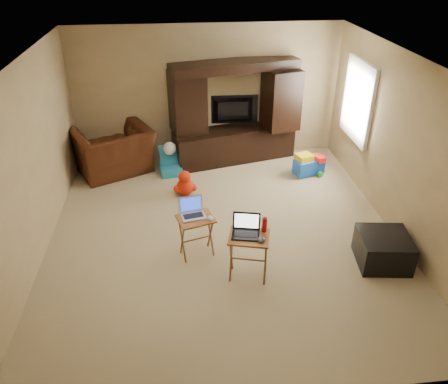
{
  "coord_description": "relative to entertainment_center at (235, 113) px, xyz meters",
  "views": [
    {
      "loc": [
        -0.56,
        -5.27,
        3.79
      ],
      "look_at": [
        0.0,
        -0.2,
        0.8
      ],
      "focal_mm": 35.0,
      "sensor_mm": 36.0,
      "label": 1
    }
  ],
  "objects": [
    {
      "name": "window_pane",
      "position": [
        1.99,
        -0.88,
        0.45
      ],
      "size": [
        0.0,
        1.2,
        1.2
      ],
      "primitive_type": "plane",
      "rotation": [
        1.57,
        0.0,
        -1.57
      ],
      "color": "white",
      "rests_on": "ground"
    },
    {
      "name": "laptop_left",
      "position": [
        -0.92,
        -2.89,
        -0.23
      ],
      "size": [
        0.36,
        0.32,
        0.24
      ],
      "primitive_type": "cube",
      "rotation": [
        0.0,
        0.0,
        0.19
      ],
      "color": "#B3B3B8",
      "rests_on": "tray_table_left"
    },
    {
      "name": "ottoman",
      "position": [
        1.56,
        -3.36,
        -0.74
      ],
      "size": [
        0.73,
        0.73,
        0.42
      ],
      "primitive_type": "cube",
      "rotation": [
        0.0,
        0.0,
        -0.13
      ],
      "color": "black",
      "rests_on": "floor"
    },
    {
      "name": "push_toy",
      "position": [
        1.28,
        -0.78,
        -0.75
      ],
      "size": [
        0.64,
        0.54,
        0.41
      ],
      "primitive_type": null,
      "rotation": [
        0.0,
        0.0,
        0.32
      ],
      "color": "blue",
      "rests_on": "floor"
    },
    {
      "name": "ceiling",
      "position": [
        -0.49,
        -2.43,
        1.55
      ],
      "size": [
        5.5,
        5.5,
        0.0
      ],
      "primitive_type": "plane",
      "rotation": [
        3.14,
        0.0,
        0.0
      ],
      "color": "silver",
      "rests_on": "ground"
    },
    {
      "name": "laptop_right",
      "position": [
        -0.31,
        -3.43,
        -0.19
      ],
      "size": [
        0.39,
        0.34,
        0.24
      ],
      "primitive_type": "cube",
      "rotation": [
        0.0,
        0.0,
        -0.22
      ],
      "color": "black",
      "rests_on": "tray_table_right"
    },
    {
      "name": "water_bottle",
      "position": [
        -0.07,
        -3.37,
        -0.21
      ],
      "size": [
        0.06,
        0.06,
        0.2
      ],
      "primitive_type": "cylinder",
      "color": "#B40B13",
      "rests_on": "tray_table_right"
    },
    {
      "name": "window_frame",
      "position": [
        1.97,
        -0.88,
        0.45
      ],
      "size": [
        0.06,
        1.14,
        1.34
      ],
      "primitive_type": "cube",
      "color": "white",
      "rests_on": "ground"
    },
    {
      "name": "plush_toy",
      "position": [
        -1.0,
        -1.28,
        -0.73
      ],
      "size": [
        0.4,
        0.33,
        0.45
      ],
      "primitive_type": null,
      "color": "red",
      "rests_on": "floor"
    },
    {
      "name": "mouse_left",
      "position": [
        -0.7,
        -2.99,
        -0.33
      ],
      "size": [
        0.09,
        0.13,
        0.05
      ],
      "primitive_type": "ellipsoid",
      "rotation": [
        0.0,
        0.0,
        0.11
      ],
      "color": "silver",
      "rests_on": "tray_table_left"
    },
    {
      "name": "television",
      "position": [
        0.0,
        0.22,
        -0.04
      ],
      "size": [
        0.97,
        0.19,
        0.56
      ],
      "primitive_type": "imported",
      "rotation": [
        0.0,
        0.0,
        3.08
      ],
      "color": "black",
      "rests_on": "entertainment_center"
    },
    {
      "name": "wall_front",
      "position": [
        -0.49,
        -5.18,
        0.3
      ],
      "size": [
        5.0,
        0.0,
        5.0
      ],
      "primitive_type": "plane",
      "rotation": [
        -1.57,
        0.0,
        0.0
      ],
      "color": "tan",
      "rests_on": "ground"
    },
    {
      "name": "child_rocker",
      "position": [
        -1.24,
        -0.5,
        -0.7
      ],
      "size": [
        0.45,
        0.49,
        0.51
      ],
      "primitive_type": null,
      "rotation": [
        0.0,
        0.0,
        0.16
      ],
      "color": "#196F8D",
      "rests_on": "floor"
    },
    {
      "name": "recliner",
      "position": [
        -2.26,
        -0.27,
        -0.53
      ],
      "size": [
        1.66,
        1.59,
        0.84
      ],
      "primitive_type": "imported",
      "rotation": [
        0.0,
        0.0,
        3.6
      ],
      "color": "#44220E",
      "rests_on": "floor"
    },
    {
      "name": "floor",
      "position": [
        -0.49,
        -2.43,
        -0.95
      ],
      "size": [
        5.5,
        5.5,
        0.0
      ],
      "primitive_type": "plane",
      "color": "#C3AF87",
      "rests_on": "ground"
    },
    {
      "name": "wall_right",
      "position": [
        2.01,
        -2.43,
        0.3
      ],
      "size": [
        0.0,
        5.5,
        5.5
      ],
      "primitive_type": "plane",
      "rotation": [
        1.57,
        0.0,
        -1.57
      ],
      "color": "tan",
      "rests_on": "ground"
    },
    {
      "name": "tray_table_right",
      "position": [
        -0.27,
        -3.45,
        -0.63
      ],
      "size": [
        0.58,
        0.51,
        0.64
      ],
      "primitive_type": "cube",
      "rotation": [
        0.0,
        0.0,
        -0.25
      ],
      "color": "brown",
      "rests_on": "floor"
    },
    {
      "name": "mouse_right",
      "position": [
        -0.14,
        -3.57,
        -0.28
      ],
      "size": [
        0.12,
        0.15,
        0.05
      ],
      "primitive_type": "ellipsoid",
      "rotation": [
        0.0,
        0.0,
        -0.28
      ],
      "color": "#39383D",
      "rests_on": "tray_table_right"
    },
    {
      "name": "tray_table_left",
      "position": [
        -0.89,
        -2.92,
        -0.65
      ],
      "size": [
        0.55,
        0.49,
        0.6
      ],
      "primitive_type": "cube",
      "rotation": [
        0.0,
        0.0,
        0.29
      ],
      "color": "#A36627",
      "rests_on": "floor"
    },
    {
      "name": "wall_left",
      "position": [
        -2.99,
        -2.43,
        0.3
      ],
      "size": [
        0.0,
        5.5,
        5.5
      ],
      "primitive_type": "plane",
      "rotation": [
        1.57,
        0.0,
        1.57
      ],
      "color": "tan",
      "rests_on": "ground"
    },
    {
      "name": "entertainment_center",
      "position": [
        0.0,
        0.0,
        0.0
      ],
      "size": [
        2.4,
        1.12,
        1.9
      ],
      "primitive_type": "cube",
      "rotation": [
        0.0,
        0.0,
        0.24
      ],
      "color": "black",
      "rests_on": "floor"
    },
    {
      "name": "wall_back",
      "position": [
        -0.49,
        0.32,
        0.3
      ],
      "size": [
        5.0,
        0.0,
        5.0
      ],
      "primitive_type": "plane",
      "rotation": [
        1.57,
        0.0,
        0.0
      ],
      "color": "tan",
      "rests_on": "ground"
    }
  ]
}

